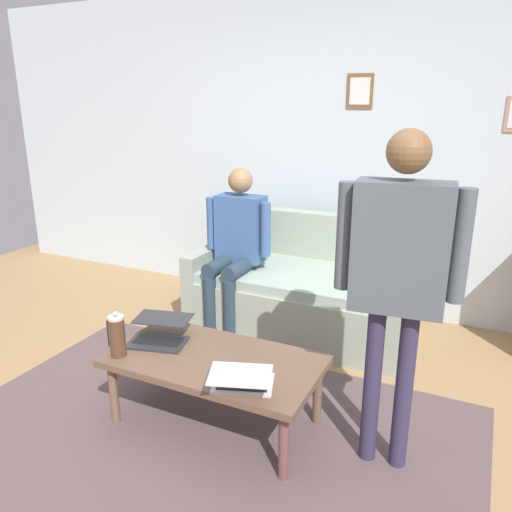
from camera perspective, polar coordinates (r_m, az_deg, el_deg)
name	(u,v)px	position (r m, az deg, el deg)	size (l,w,h in m)	color
ground_plane	(185,430)	(3.00, -8.14, -19.05)	(7.68, 7.68, 0.00)	#9D794F
area_rug	(207,431)	(2.97, -5.56, -19.24)	(2.89, 1.85, 0.01)	#594748
back_wall	(320,152)	(4.43, 7.28, 11.73)	(7.04, 0.11, 2.70)	silver
couch	(306,292)	(4.03, 5.73, -4.12)	(1.71, 0.92, 0.88)	#949F8C
coffee_table	(215,365)	(2.84, -4.72, -12.24)	(1.17, 0.63, 0.41)	brown
laptop_left	(242,380)	(2.53, -1.59, -14.00)	(0.38, 0.39, 0.12)	silver
laptop_center	(159,334)	(3.03, -10.96, -8.71)	(0.40, 0.38, 0.12)	#28282D
french_press	(117,336)	(2.89, -15.56, -8.74)	(0.11, 0.09, 0.27)	#4C3323
person_standing	(399,264)	(2.35, 15.98, -0.86)	(0.59, 0.23, 1.66)	#322A47
person_seated	(236,241)	(3.89, -2.28, 1.75)	(0.55, 0.51, 1.28)	#273946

